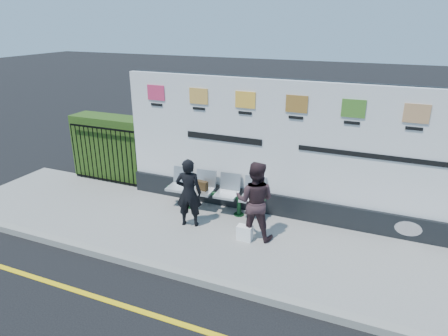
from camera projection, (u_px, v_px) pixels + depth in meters
name	position (u px, v px, depth m)	size (l,w,h in m)	color
ground	(192.00, 328.00, 5.89)	(80.00, 80.00, 0.00)	black
pavement	(249.00, 242.00, 8.02)	(14.00, 3.00, 0.12)	gray
kerb	(219.00, 285.00, 6.73)	(14.00, 0.18, 0.14)	gray
yellow_line	(192.00, 328.00, 5.89)	(14.00, 0.10, 0.01)	yellow
billboard	(294.00, 161.00, 8.52)	(8.00, 0.30, 3.00)	black
hedge	(115.00, 147.00, 10.92)	(2.35, 0.70, 1.70)	#2C4B16
railing	(104.00, 155.00, 10.56)	(2.05, 0.06, 1.54)	black
bench	(214.00, 201.00, 9.11)	(2.26, 0.59, 0.49)	#B3B8BC
woman_left	(189.00, 193.00, 8.33)	(0.54, 0.36, 1.49)	black
woman_right	(255.00, 201.00, 7.83)	(0.79, 0.61, 1.62)	#342225
handbag_brown	(202.00, 186.00, 9.08)	(0.27, 0.12, 0.21)	#32210E
carrier_bag_white	(245.00, 233.00, 7.96)	(0.30, 0.18, 0.30)	white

